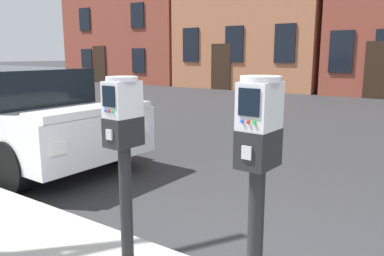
# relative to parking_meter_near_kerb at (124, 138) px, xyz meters

# --- Properties ---
(parking_meter_near_kerb) EXTENTS (0.23, 0.26, 1.35)m
(parking_meter_near_kerb) POSITION_rel_parking_meter_near_kerb_xyz_m (0.00, 0.00, 0.00)
(parking_meter_near_kerb) COLOR black
(parking_meter_near_kerb) RESTS_ON sidewalk_slab
(parking_meter_twin_adjacent) EXTENTS (0.23, 0.26, 1.38)m
(parking_meter_twin_adjacent) POSITION_rel_parking_meter_near_kerb_xyz_m (1.01, 0.00, 0.02)
(parking_meter_twin_adjacent) COLOR black
(parking_meter_twin_adjacent) RESTS_ON sidewalk_slab
(parked_car_white_suv) EXTENTS (4.47, 1.94, 1.42)m
(parked_car_white_suv) POSITION_rel_parking_meter_near_kerb_xyz_m (-3.88, 1.39, -0.32)
(parked_car_white_suv) COLOR silver
(parked_car_white_suv) RESTS_ON ground_plane
(townhouse_brick_corner) EXTENTS (8.29, 6.53, 9.37)m
(townhouse_brick_corner) POSITION_rel_parking_meter_near_kerb_xyz_m (-14.33, 16.82, 3.62)
(townhouse_brick_corner) COLOR brown
(townhouse_brick_corner) RESTS_ON ground_plane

